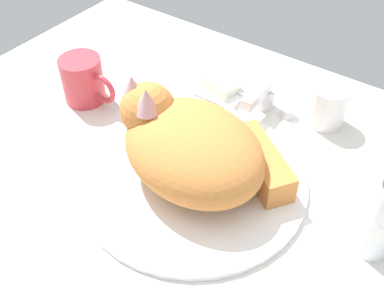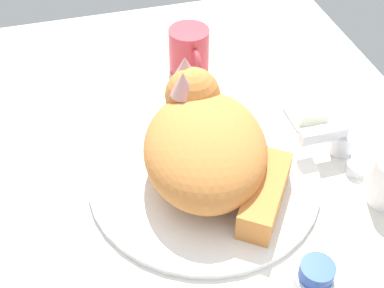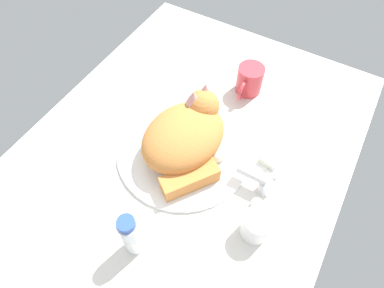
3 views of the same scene
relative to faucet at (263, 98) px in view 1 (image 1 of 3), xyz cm
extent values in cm
cube|color=silver|center=(0.00, -22.16, -4.03)|extent=(110.00, 82.50, 3.00)
cylinder|color=white|center=(0.00, -22.16, -2.01)|extent=(35.74, 35.74, 1.05)
cylinder|color=silver|center=(0.00, 1.10, -0.56)|extent=(3.60, 3.60, 3.94)
cube|color=silver|center=(0.00, -2.79, 2.41)|extent=(2.00, 7.78, 2.00)
cylinder|color=silver|center=(-4.88, 1.10, -1.63)|extent=(2.80, 2.80, 1.80)
cylinder|color=silver|center=(4.88, 1.10, -1.63)|extent=(2.80, 2.80, 1.80)
ellipsoid|color=#D17F3D|center=(0.00, -22.16, 4.18)|extent=(26.97, 22.88, 11.33)
sphere|color=#D17F3D|center=(-8.93, -21.58, 7.30)|extent=(10.37, 10.37, 8.70)
ellipsoid|color=white|center=(-7.24, -21.96, 5.60)|extent=(6.55, 5.89, 4.78)
cone|color=#DB9E9E|center=(-7.35, -23.49, 11.00)|extent=(4.67, 4.67, 3.91)
cone|color=#DB9E9E|center=(-11.17, -22.65, 11.00)|extent=(4.67, 4.67, 3.91)
cube|color=#D17F3D|center=(8.11, -15.56, 0.89)|extent=(14.55, 12.18, 4.74)
ellipsoid|color=white|center=(-2.16, -12.82, 0.65)|extent=(6.25, 4.72, 4.27)
cylinder|color=#C63842|center=(-29.12, -16.65, 1.86)|extent=(7.75, 7.75, 8.78)
torus|color=#C63842|center=(-24.05, -16.65, 1.86)|extent=(5.92, 1.00, 5.92)
cylinder|color=white|center=(11.00, 3.22, 1.25)|extent=(6.60, 6.60, 7.57)
cube|color=white|center=(-8.62, -0.46, -1.93)|extent=(9.00, 6.40, 1.20)
cube|color=silver|center=(-8.62, -0.46, -0.23)|extent=(7.13, 6.05, 2.20)
cylinder|color=white|center=(27.24, -18.50, 3.88)|extent=(4.29, 4.29, 12.83)
cylinder|color=white|center=(27.24, -18.50, 3.24)|extent=(4.37, 4.37, 3.21)
camera|label=1|loc=(28.26, -62.28, 51.38)|focal=42.93mm
camera|label=2|loc=(51.74, -38.57, 56.88)|focal=48.14mm
camera|label=3|loc=(40.37, 3.67, 71.78)|focal=30.70mm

